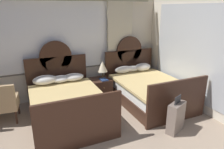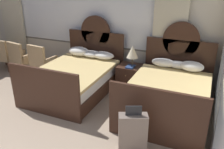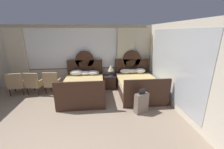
{
  "view_description": "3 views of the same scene",
  "coord_description": "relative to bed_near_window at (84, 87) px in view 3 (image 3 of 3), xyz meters",
  "views": [
    {
      "loc": [
        -0.27,
        -1.18,
        2.38
      ],
      "look_at": [
        1.38,
        2.5,
        1.06
      ],
      "focal_mm": 32.58,
      "sensor_mm": 36.0,
      "label": 1
    },
    {
      "loc": [
        3.24,
        -1.3,
        2.52
      ],
      "look_at": [
        1.64,
        2.4,
        0.83
      ],
      "focal_mm": 37.89,
      "sensor_mm": 36.0,
      "label": 2
    },
    {
      "loc": [
        1.06,
        -2.17,
        2.4
      ],
      "look_at": [
        1.53,
        2.35,
        1.01
      ],
      "focal_mm": 22.48,
      "sensor_mm": 36.0,
      "label": 3
    }
  ],
  "objects": [
    {
      "name": "bed_near_mirror",
      "position": [
        2.13,
        -0.01,
        -0.0
      ],
      "size": [
        1.55,
        2.23,
        1.61
      ],
      "color": "#382116",
      "rests_on": "ground_plane"
    },
    {
      "name": "book_on_nightstand",
      "position": [
        1.12,
        0.57,
        0.22
      ],
      "size": [
        0.18,
        0.26,
        0.03
      ],
      "color": "navy",
      "rests_on": "nightstand_between_beds"
    },
    {
      "name": "armchair_by_window_right",
      "position": [
        -2.62,
        0.35,
        0.11
      ],
      "size": [
        0.61,
        0.61,
        0.9
      ],
      "color": "tan",
      "rests_on": "ground_plane"
    },
    {
      "name": "wall_right_mirror",
      "position": [
        3.04,
        -1.17,
        0.99
      ],
      "size": [
        0.08,
        4.79,
        2.7
      ],
      "color": "beige",
      "rests_on": "ground_plane"
    },
    {
      "name": "nightstand_between_beds",
      "position": [
        1.07,
        0.67,
        -0.08
      ],
      "size": [
        0.52,
        0.55,
        0.56
      ],
      "color": "#382116",
      "rests_on": "ground_plane"
    },
    {
      "name": "armchair_by_window_left",
      "position": [
        -1.27,
        0.35,
        0.11
      ],
      "size": [
        0.6,
        0.6,
        0.9
      ],
      "color": "tan",
      "rests_on": "ground_plane"
    },
    {
      "name": "bed_near_window",
      "position": [
        0.0,
        0.0,
        0.0
      ],
      "size": [
        1.55,
        2.23,
        1.61
      ],
      "color": "#382116",
      "rests_on": "ground_plane"
    },
    {
      "name": "armchair_by_window_centre",
      "position": [
        -1.97,
        0.35,
        0.11
      ],
      "size": [
        0.64,
        0.64,
        0.9
      ],
      "color": "tan",
      "rests_on": "ground_plane"
    },
    {
      "name": "table_lamp_on_nightstand",
      "position": [
        1.13,
        0.66,
        0.55
      ],
      "size": [
        0.27,
        0.27,
        0.49
      ],
      "color": "brown",
      "rests_on": "nightstand_between_beds"
    },
    {
      "name": "wall_back_window",
      "position": [
        -0.48,
        1.2,
        1.08
      ],
      "size": [
        6.98,
        0.22,
        2.7
      ],
      "color": "beige",
      "rests_on": "ground_plane"
    },
    {
      "name": "suitcase_on_floor",
      "position": [
        1.87,
        -1.44,
        -0.04
      ],
      "size": [
        0.47,
        0.35,
        0.78
      ],
      "color": "#75665B",
      "rests_on": "ground_plane"
    }
  ]
}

